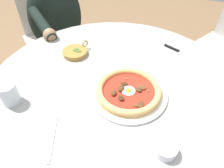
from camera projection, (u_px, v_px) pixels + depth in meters
The scene contains 10 objects.
ground_plane at pixel (113, 167), 1.39m from camera, with size 6.00×6.00×0.02m, color brown.
dining_table at pixel (114, 108), 0.97m from camera, with size 1.06×1.06×0.74m.
pizza_on_plate at pixel (128, 91), 0.81m from camera, with size 0.30×0.30×0.04m.
water_glass at pixel (10, 95), 0.77m from camera, with size 0.07×0.07×0.08m.
steak_knife at pixel (177, 51), 1.03m from camera, with size 0.19×0.09×0.01m.
ramekin_capers at pixel (166, 149), 0.64m from camera, with size 0.07×0.07×0.03m.
olive_pan at pixel (75, 52), 1.01m from camera, with size 0.12×0.13×0.05m.
fork_utensil at pixel (52, 138), 0.68m from camera, with size 0.07×0.17×0.00m.
diner_person at pixel (61, 45), 1.53m from camera, with size 0.44×0.56×1.12m.
cafe_chair_diner at pixel (54, 32), 1.60m from camera, with size 0.61×0.61×0.84m.
Camera 1 is at (-0.19, 0.60, 1.34)m, focal length 34.14 mm.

